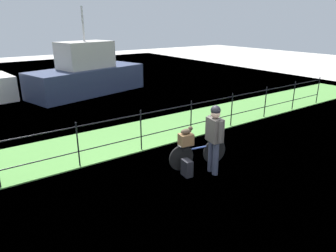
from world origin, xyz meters
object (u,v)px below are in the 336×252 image
at_px(wooden_crate, 186,139).
at_px(backpack_on_paving, 187,168).
at_px(bicycle_main, 198,154).
at_px(cyclist_person, 214,134).
at_px(moored_boat_near, 87,75).
at_px(terrier_dog, 187,131).

relative_size(wooden_crate, backpack_on_paving, 0.82).
xyz_separation_m(bicycle_main, cyclist_person, (0.08, -0.47, 0.66)).
relative_size(wooden_crate, cyclist_person, 0.19).
distance_m(backpack_on_paving, moored_boat_near, 9.91).
bearing_deg(bicycle_main, moored_boat_near, 84.41).
bearing_deg(cyclist_person, bicycle_main, 100.00).
distance_m(cyclist_person, backpack_on_paving, 1.03).
bearing_deg(cyclist_person, terrier_dog, 126.52).
distance_m(bicycle_main, moored_boat_near, 9.60).
relative_size(terrier_dog, moored_boat_near, 0.05).
bearing_deg(bicycle_main, cyclist_person, -80.00).
xyz_separation_m(bicycle_main, terrier_dog, (-0.31, 0.06, 0.66)).
distance_m(terrier_dog, backpack_on_paving, 0.88).
xyz_separation_m(wooden_crate, moored_boat_near, (1.27, 9.48, 0.15)).
distance_m(terrier_dog, cyclist_person, 0.66).
bearing_deg(wooden_crate, bicycle_main, -10.40).
distance_m(bicycle_main, wooden_crate, 0.56).
distance_m(wooden_crate, moored_boat_near, 9.56).
height_order(backpack_on_paving, moored_boat_near, moored_boat_near).
height_order(terrier_dog, cyclist_person, cyclist_person).
bearing_deg(backpack_on_paving, bicycle_main, -59.53).
bearing_deg(backpack_on_paving, moored_boat_near, -1.99).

